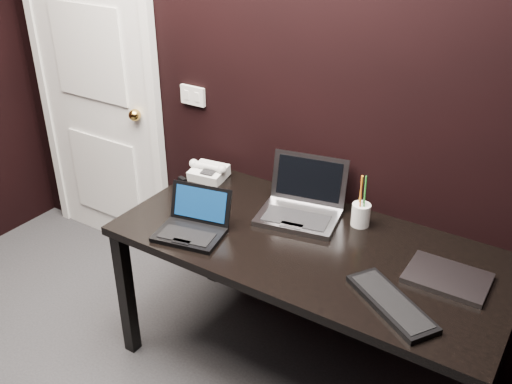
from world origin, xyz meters
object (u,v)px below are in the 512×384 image
Objects in this scene: silver_laptop at (301,206)px; closed_laptop at (447,278)px; mobile_phone at (182,189)px; pen_cup at (361,214)px; door at (95,87)px; desk at (309,257)px; ext_keyboard at (391,303)px; desk_phone at (209,172)px; netbook at (193,226)px.

closed_laptop is at bearing -9.89° from silver_laptop.
pen_cup is at bearing 14.20° from mobile_phone.
silver_laptop is 4.42× the size of mobile_phone.
mobile_phone is at bearing -165.80° from pen_cup.
desk is (1.65, -0.38, -0.38)m from door.
silver_laptop is 0.71m from ext_keyboard.
desk_phone reaches higher than ext_keyboard.
ext_keyboard is 4.29× the size of mobile_phone.
mobile_phone reaches higher than closed_laptop.
door is at bearing 172.25° from desk_phone.
silver_laptop is at bearing 170.11° from closed_laptop.
mobile_phone is at bearing 136.56° from netbook.
desk_phone is 0.22m from mobile_phone.
door is at bearing 167.18° from desk.
door is at bearing 176.00° from pen_cup.
mobile_phone is (-1.31, -0.02, 0.02)m from closed_laptop.
ext_keyboard is (0.45, -0.21, 0.09)m from desk.
pen_cup is at bearing -4.00° from door.
closed_laptop is (0.72, -0.13, -0.04)m from silver_laptop.
desk_phone is at bearing -7.75° from door.
door reaches higher than desk_phone.
netbook is at bearing -129.89° from silver_laptop.
closed_laptop is (0.58, 0.06, 0.09)m from desk.
mobile_phone is 0.88m from pen_cup.
silver_laptop reaches higher than closed_laptop.
door is 1.34m from netbook.
desk is 0.59m from closed_laptop.
door is at bearing 172.65° from silver_laptop.
desk_phone is at bearing 161.08° from desk.
desk_phone reaches higher than desk.
netbook is at bearing -26.51° from door.
desk_phone is 2.32× the size of mobile_phone.
ext_keyboard is at bearing -33.51° from silver_laptop.
door reaches higher than silver_laptop.
desk is at bearing -18.92° from desk_phone.
netbook reaches higher than mobile_phone.
silver_laptop is 1.03× the size of ext_keyboard.
desk_phone reaches higher than mobile_phone.
door is at bearing 171.82° from closed_laptop.
mobile_phone is at bearing -20.37° from door.
desk is 6.85× the size of pen_cup.
pen_cup is at bearing 156.62° from closed_laptop.
silver_laptop reaches higher than ext_keyboard.
door is 8.62× the size of pen_cup.
silver_laptop is at bearing -7.35° from door.
door is 22.54× the size of mobile_phone.
desk_phone is at bearing 119.26° from netbook.
silver_laptop is (-0.14, 0.18, 0.13)m from desk.
desk_phone is (0.92, -0.13, -0.27)m from door.
silver_laptop is 1.69× the size of pen_cup.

